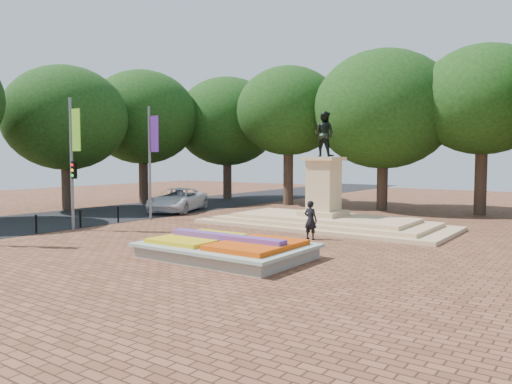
# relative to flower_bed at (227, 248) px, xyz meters

# --- Properties ---
(ground) EXTENTS (90.00, 90.00, 0.00)m
(ground) POSITION_rel_flower_bed_xyz_m (-1.03, 2.00, -0.38)
(ground) COLOR brown
(ground) RESTS_ON ground
(asphalt_street) EXTENTS (9.00, 90.00, 0.02)m
(asphalt_street) POSITION_rel_flower_bed_xyz_m (-16.03, 7.00, -0.37)
(asphalt_street) COLOR black
(asphalt_street) RESTS_ON ground
(flower_bed) EXTENTS (6.30, 4.30, 0.91)m
(flower_bed) POSITION_rel_flower_bed_xyz_m (0.00, 0.00, 0.00)
(flower_bed) COLOR gray
(flower_bed) RESTS_ON ground
(monument) EXTENTS (14.00, 6.00, 6.40)m
(monument) POSITION_rel_flower_bed_xyz_m (-1.03, 10.00, 0.50)
(monument) COLOR tan
(monument) RESTS_ON ground
(tree_row_back) EXTENTS (44.80, 8.80, 10.43)m
(tree_row_back) POSITION_rel_flower_bed_xyz_m (1.31, 20.00, 6.29)
(tree_row_back) COLOR #3A291F
(tree_row_back) RESTS_ON ground
(tree_row_street) EXTENTS (8.40, 25.40, 9.98)m
(tree_row_street) POSITION_rel_flower_bed_xyz_m (-20.53, 6.67, 6.01)
(tree_row_street) COLOR #3A291F
(tree_row_street) RESTS_ON ground
(banner_poles) EXTENTS (0.88, 11.17, 7.00)m
(banner_poles) POSITION_rel_flower_bed_xyz_m (-11.10, 0.69, 3.50)
(banner_poles) COLOR slate
(banner_poles) RESTS_ON ground
(bollard_row) EXTENTS (0.12, 13.12, 0.98)m
(bollard_row) POSITION_rel_flower_bed_xyz_m (-11.73, 0.50, 0.15)
(bollard_row) COLOR black
(bollard_row) RESTS_ON ground
(van) EXTENTS (4.74, 6.59, 1.67)m
(van) POSITION_rel_flower_bed_xyz_m (-13.15, 10.89, 0.46)
(van) COLOR silver
(van) RESTS_ON ground
(pedestrian) EXTENTS (0.70, 0.48, 1.84)m
(pedestrian) POSITION_rel_flower_bed_xyz_m (0.56, 5.64, 0.54)
(pedestrian) COLOR black
(pedestrian) RESTS_ON ground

